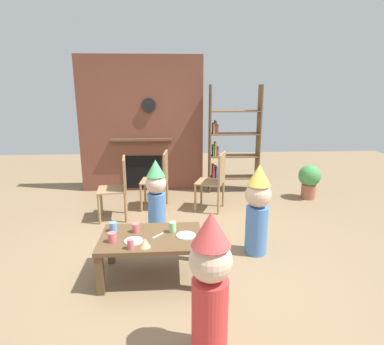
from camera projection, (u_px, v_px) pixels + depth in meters
name	position (u px, v px, depth m)	size (l,w,h in m)	color
ground_plane	(181.00, 256.00, 3.74)	(12.00, 12.00, 0.00)	#846B4C
brick_fireplace_feature	(142.00, 125.00, 5.91)	(2.20, 0.28, 2.40)	brown
bookshelf	(231.00, 144.00, 5.89)	(0.90, 0.28, 1.90)	brown
coffee_table	(151.00, 243.00, 3.26)	(1.00, 0.65, 0.43)	brown
paper_cup_near_left	(172.00, 227.00, 3.33)	(0.07, 0.07, 0.11)	#8CD18C
paper_cup_near_right	(113.00, 227.00, 3.35)	(0.08, 0.08, 0.09)	#669EE0
paper_cup_center	(112.00, 237.00, 3.12)	(0.08, 0.08, 0.09)	#E5666B
paper_cup_far_left	(136.00, 228.00, 3.33)	(0.07, 0.07, 0.09)	#E5666B
paper_cup_far_right	(131.00, 244.00, 2.99)	(0.06, 0.06, 0.09)	#E5666B
paper_plate_front	(186.00, 235.00, 3.25)	(0.19, 0.19, 0.01)	white
paper_plate_rear	(134.00, 241.00, 3.13)	(0.18, 0.18, 0.01)	white
birthday_cake_slice	(145.00, 243.00, 3.02)	(0.10, 0.10, 0.09)	#EAC68C
table_fork	(158.00, 235.00, 3.26)	(0.15, 0.02, 0.01)	silver
child_with_cone_hat	(210.00, 281.00, 2.25)	(0.30, 0.30, 1.08)	#D13838
child_in_pink	(257.00, 207.00, 3.68)	(0.29, 0.29, 1.05)	#4C7FC6
child_by_the_chairs	(156.00, 194.00, 4.28)	(0.27, 0.27, 0.97)	#4C7FC6
dining_chair_left	(118.00, 184.00, 4.69)	(0.44, 0.44, 0.90)	#9E7A51
dining_chair_middle	(160.00, 177.00, 5.10)	(0.44, 0.44, 0.90)	#9E7A51
dining_chair_right	(216.00, 178.00, 5.02)	(0.51, 0.51, 0.90)	#9E7A51
potted_plant_tall	(309.00, 179.00, 5.59)	(0.37, 0.37, 0.59)	#9E5B42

